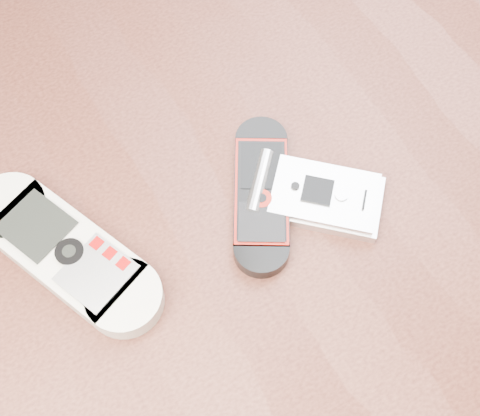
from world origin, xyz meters
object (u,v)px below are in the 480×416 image
(nokia_white, at_px, (66,252))
(table, at_px, (235,266))
(motorola_razr, at_px, (320,196))
(nokia_black_red, at_px, (261,193))

(nokia_white, bearing_deg, table, -37.04)
(table, relative_size, motorola_razr, 10.68)
(nokia_black_red, bearing_deg, motorola_razr, -2.93)
(table, xyz_separation_m, nokia_black_red, (0.03, 0.00, 0.11))
(nokia_white, relative_size, motorola_razr, 1.62)
(nokia_white, xyz_separation_m, motorola_razr, (0.20, -0.06, -0.00))
(table, height_order, motorola_razr, motorola_razr)
(nokia_white, distance_m, nokia_black_red, 0.16)
(nokia_white, height_order, motorola_razr, nokia_white)
(nokia_white, height_order, nokia_black_red, nokia_white)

